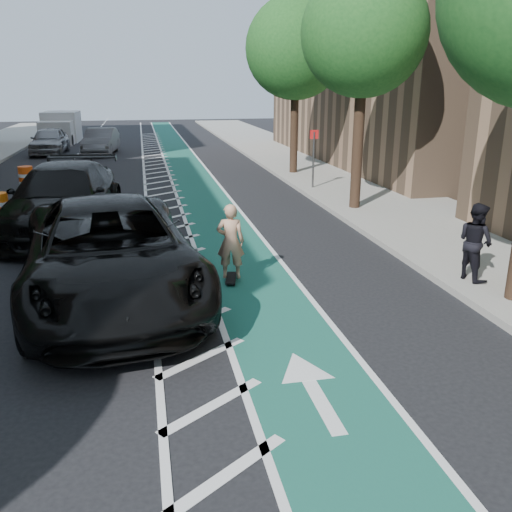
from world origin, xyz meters
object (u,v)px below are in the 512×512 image
object	(u,v)px
suv_near	(110,252)
suv_far	(63,198)
skateboarder	(231,241)
barrel_a	(0,208)

from	to	relation	value
suv_near	suv_far	bearing A→B (deg)	98.68
suv_far	suv_near	bearing A→B (deg)	-68.41
skateboarder	suv_far	size ratio (longest dim) A/B	0.25
suv_near	barrel_a	xyz separation A→B (m)	(-3.80, 7.41, -0.56)
skateboarder	barrel_a	bearing A→B (deg)	-35.36
barrel_a	suv_near	bearing A→B (deg)	-62.86
suv_far	barrel_a	world-z (taller)	suv_far
suv_near	barrel_a	distance (m)	8.35
barrel_a	suv_far	bearing A→B (deg)	-34.67
suv_near	suv_far	distance (m)	6.13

